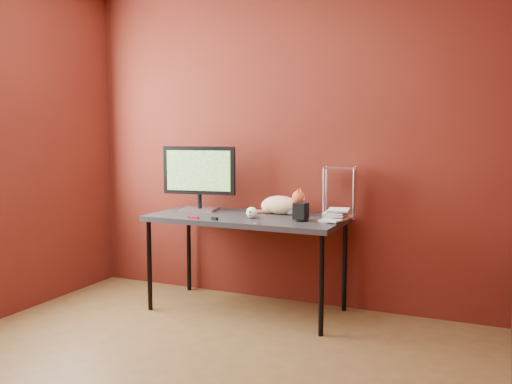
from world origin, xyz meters
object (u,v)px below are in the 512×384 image
at_px(monitor, 199,175).
at_px(cat, 281,205).
at_px(desk, 247,222).
at_px(speaker, 301,213).
at_px(skull_mug, 252,213).
at_px(book_stack, 328,151).

height_order(monitor, cat, monitor).
distance_m(desk, monitor, 0.59).
xyz_separation_m(cat, speaker, (0.25, -0.25, -0.01)).
distance_m(cat, skull_mug, 0.31).
bearing_deg(cat, desk, -134.32).
height_order(monitor, book_stack, book_stack).
bearing_deg(speaker, desk, 179.42).
bearing_deg(speaker, monitor, 177.84).
relative_size(monitor, speaker, 4.56).
relative_size(cat, book_stack, 0.45).
height_order(skull_mug, speaker, speaker).
distance_m(desk, cat, 0.31).
distance_m(skull_mug, book_stack, 0.73).
relative_size(monitor, skull_mug, 6.47).
distance_m(monitor, book_stack, 1.12).
bearing_deg(skull_mug, monitor, -177.77).
xyz_separation_m(speaker, book_stack, (0.17, 0.10, 0.45)).
xyz_separation_m(desk, book_stack, (0.63, 0.04, 0.56)).
xyz_separation_m(monitor, skull_mug, (0.56, -0.19, -0.25)).
height_order(skull_mug, book_stack, book_stack).
bearing_deg(book_stack, skull_mug, -166.11).
bearing_deg(speaker, book_stack, 38.31).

